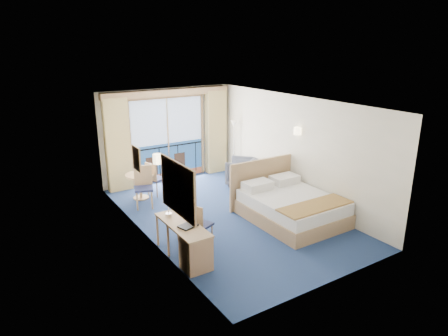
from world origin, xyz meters
TOP-DOWN VIEW (x-y plane):
  - floor at (0.00, 0.00)m, footprint 6.50×6.50m
  - room_walls at (0.00, 0.00)m, footprint 4.04×6.54m
  - balcony_door at (-0.01, 3.22)m, footprint 2.36×0.03m
  - curtain_left at (-1.55, 3.07)m, footprint 0.65×0.22m
  - curtain_right at (1.55, 3.07)m, footprint 0.65×0.22m
  - pelmet at (0.00, 3.10)m, footprint 3.80×0.25m
  - mirror at (-1.97, -1.50)m, footprint 0.05×1.25m
  - wall_print at (-1.97, 0.45)m, footprint 0.04×0.42m
  - sconce_left at (-1.94, -0.60)m, footprint 0.18×0.18m
  - sconce_right at (1.94, -0.15)m, footprint 0.18×0.18m
  - bed at (1.11, -0.92)m, footprint 1.90×2.26m
  - nightstand at (1.76, 0.39)m, footprint 0.45×0.43m
  - phone at (1.75, 0.37)m, footprint 0.24×0.22m
  - armchair at (1.55, 1.61)m, footprint 1.17×1.17m
  - floor_lamp at (1.81, 2.44)m, footprint 0.24×0.24m
  - desk at (-1.74, -1.54)m, footprint 0.51×1.47m
  - desk_chair at (-1.28, -0.92)m, footprint 0.52×0.51m
  - folder at (-1.70, -1.30)m, footprint 0.38×0.32m
  - desk_lamp at (-1.79, -0.65)m, footprint 0.13×0.13m
  - round_table at (-1.31, 2.16)m, footprint 0.74×0.74m
  - table_chair_a at (-0.91, 2.18)m, footprint 0.52×0.52m
  - table_chair_b at (-1.42, 1.62)m, footprint 0.57×0.57m

SIDE VIEW (x-z plane):
  - floor at x=0.00m, z-range 0.00..0.00m
  - nightstand at x=1.76m, z-range 0.00..0.59m
  - bed at x=1.11m, z-range -0.26..0.93m
  - desk at x=-1.74m, z-range 0.04..0.73m
  - armchair at x=1.55m, z-range 0.00..0.77m
  - round_table at x=-1.31m, z-range 0.17..0.84m
  - desk_chair at x=-1.28m, z-range 0.06..0.96m
  - table_chair_a at x=-0.91m, z-range 0.06..0.97m
  - table_chair_b at x=-1.42m, z-range 0.07..1.09m
  - phone at x=1.75m, z-range 0.59..0.67m
  - folder at x=-1.70m, z-range 0.69..0.72m
  - desk_lamp at x=-1.79m, z-range 0.81..1.31m
  - balcony_door at x=-0.01m, z-range -0.12..2.40m
  - curtain_left at x=-1.55m, z-range 0.00..2.55m
  - curtain_right at x=1.55m, z-range 0.00..2.55m
  - floor_lamp at x=1.81m, z-range 0.44..2.14m
  - mirror at x=-1.97m, z-range 1.08..2.03m
  - wall_print at x=-1.97m, z-range 1.34..1.86m
  - room_walls at x=0.00m, z-range 0.42..3.14m
  - sconce_left at x=-1.94m, z-range 1.76..1.94m
  - sconce_right at x=1.94m, z-range 1.76..1.94m
  - pelmet at x=0.00m, z-range 2.49..2.67m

